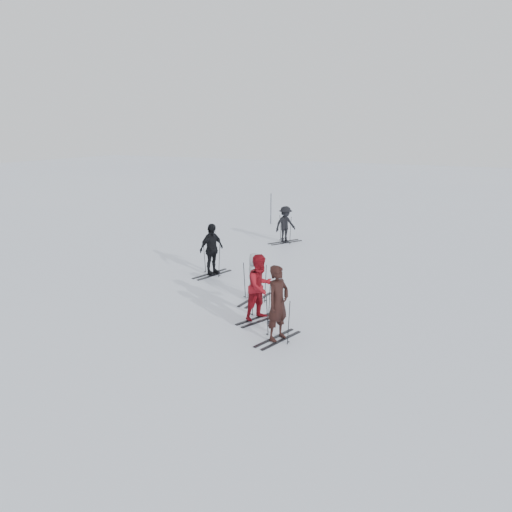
{
  "coord_description": "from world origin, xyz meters",
  "views": [
    {
      "loc": [
        7.43,
        -13.76,
        5.31
      ],
      "look_at": [
        0.0,
        1.0,
        1.0
      ],
      "focal_mm": 35.0,
      "sensor_mm": 36.0,
      "label": 1
    }
  ],
  "objects_px": {
    "skier_uphill_left": "(212,250)",
    "piste_marker": "(271,209)",
    "skier_near_dark": "(278,304)",
    "skier_uphill_far": "(285,225)",
    "skier_red": "(260,288)",
    "skier_grey": "(255,277)"
  },
  "relations": [
    {
      "from": "skier_uphill_left",
      "to": "piste_marker",
      "type": "xyz_separation_m",
      "value": [
        -2.24,
        9.89,
        -0.08
      ]
    },
    {
      "from": "skier_near_dark",
      "to": "skier_uphill_left",
      "type": "distance_m",
      "value": 6.18
    },
    {
      "from": "skier_uphill_far",
      "to": "piste_marker",
      "type": "distance_m",
      "value": 4.6
    },
    {
      "from": "skier_uphill_far",
      "to": "piste_marker",
      "type": "height_order",
      "value": "piste_marker"
    },
    {
      "from": "skier_red",
      "to": "skier_uphill_left",
      "type": "height_order",
      "value": "skier_uphill_left"
    },
    {
      "from": "skier_grey",
      "to": "skier_uphill_left",
      "type": "height_order",
      "value": "skier_uphill_left"
    },
    {
      "from": "skier_near_dark",
      "to": "piste_marker",
      "type": "relative_size",
      "value": 1.13
    },
    {
      "from": "skier_uphill_left",
      "to": "piste_marker",
      "type": "distance_m",
      "value": 10.14
    },
    {
      "from": "skier_uphill_left",
      "to": "piste_marker",
      "type": "bearing_deg",
      "value": 27.28
    },
    {
      "from": "skier_red",
      "to": "skier_uphill_far",
      "type": "distance_m",
      "value": 9.76
    },
    {
      "from": "skier_grey",
      "to": "piste_marker",
      "type": "bearing_deg",
      "value": 25.05
    },
    {
      "from": "skier_grey",
      "to": "skier_uphill_left",
      "type": "bearing_deg",
      "value": 58.84
    },
    {
      "from": "skier_near_dark",
      "to": "skier_uphill_far",
      "type": "xyz_separation_m",
      "value": [
        -4.24,
        10.25,
        -0.13
      ]
    },
    {
      "from": "skier_near_dark",
      "to": "skier_uphill_far",
      "type": "bearing_deg",
      "value": 37.7
    },
    {
      "from": "piste_marker",
      "to": "skier_red",
      "type": "bearing_deg",
      "value": -66.11
    },
    {
      "from": "skier_uphill_far",
      "to": "skier_uphill_left",
      "type": "bearing_deg",
      "value": -153.03
    },
    {
      "from": "skier_grey",
      "to": "skier_uphill_far",
      "type": "relative_size",
      "value": 0.89
    },
    {
      "from": "skier_red",
      "to": "skier_grey",
      "type": "xyz_separation_m",
      "value": [
        -0.88,
        1.4,
        -0.19
      ]
    },
    {
      "from": "skier_uphill_far",
      "to": "skier_grey",
      "type": "bearing_deg",
      "value": -133.39
    },
    {
      "from": "skier_near_dark",
      "to": "skier_red",
      "type": "xyz_separation_m",
      "value": [
        -1.01,
        1.04,
        -0.03
      ]
    },
    {
      "from": "skier_red",
      "to": "skier_uphill_left",
      "type": "bearing_deg",
      "value": 70.0
    },
    {
      "from": "skier_grey",
      "to": "skier_near_dark",
      "type": "bearing_deg",
      "value": -139.97
    }
  ]
}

